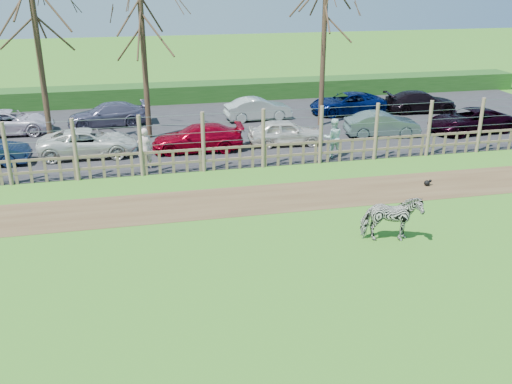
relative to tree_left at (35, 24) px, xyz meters
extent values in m
plane|color=#559732|center=(6.50, -12.50, -5.62)|extent=(120.00, 120.00, 0.00)
cube|color=brown|center=(6.50, -8.00, -5.61)|extent=(34.00, 2.80, 0.01)
cube|color=#232326|center=(6.50, 2.00, -5.60)|extent=(44.00, 13.00, 0.04)
cube|color=#1E4716|center=(6.50, 9.00, -5.07)|extent=(46.00, 2.00, 1.10)
cube|color=brown|center=(6.50, -4.50, -5.17)|extent=(30.00, 0.06, 0.10)
cube|color=brown|center=(6.50, -4.50, -4.67)|extent=(30.00, 0.06, 0.10)
cylinder|color=brown|center=(-1.00, -4.50, -4.37)|extent=(0.16, 0.16, 2.50)
cylinder|color=brown|center=(1.50, -4.50, -4.37)|extent=(0.16, 0.16, 2.50)
cylinder|color=brown|center=(4.00, -4.50, -4.37)|extent=(0.16, 0.16, 2.50)
cylinder|color=brown|center=(6.50, -4.50, -4.37)|extent=(0.16, 0.16, 2.50)
cylinder|color=brown|center=(9.00, -4.50, -4.37)|extent=(0.16, 0.16, 2.50)
cylinder|color=brown|center=(11.50, -4.50, -4.37)|extent=(0.16, 0.16, 2.50)
cylinder|color=brown|center=(14.00, -4.50, -4.37)|extent=(0.16, 0.16, 2.50)
cylinder|color=brown|center=(16.50, -4.50, -4.37)|extent=(0.16, 0.16, 2.50)
cylinder|color=brown|center=(19.00, -4.50, -4.37)|extent=(0.16, 0.16, 2.50)
cylinder|color=gray|center=(6.50, -4.50, -4.37)|extent=(30.00, 0.02, 0.02)
cylinder|color=gray|center=(6.50, -4.50, -3.97)|extent=(30.00, 0.02, 0.02)
cylinder|color=gray|center=(6.50, -4.50, -3.57)|extent=(30.00, 0.02, 0.02)
cylinder|color=gray|center=(6.50, -4.50, -3.22)|extent=(30.00, 0.02, 0.02)
cylinder|color=#3D2B1E|center=(0.00, 0.00, -1.87)|extent=(0.26, 0.26, 7.50)
cylinder|color=#3D2B1E|center=(4.50, 1.00, -2.37)|extent=(0.26, 0.26, 6.50)
cylinder|color=#3D2B1E|center=(13.50, 1.50, -2.12)|extent=(0.26, 0.26, 7.00)
imported|color=gray|center=(11.23, -12.16, -4.87)|extent=(1.89, 1.11, 1.50)
imported|color=beige|center=(4.17, -3.72, -4.71)|extent=(0.63, 0.41, 1.72)
imported|color=silver|center=(12.29, -3.87, -4.71)|extent=(0.91, 0.75, 1.72)
sphere|color=black|center=(14.67, -8.02, -5.50)|extent=(0.22, 0.22, 0.22)
sphere|color=black|center=(14.81, -8.02, -5.42)|extent=(0.11, 0.11, 0.11)
imported|color=silver|center=(1.77, -1.44, -4.98)|extent=(4.35, 2.07, 1.20)
imported|color=#970117|center=(6.58, -1.69, -4.98)|extent=(4.22, 1.89, 1.20)
imported|color=silver|center=(10.74, -1.60, -4.98)|extent=(3.62, 1.67, 1.20)
imported|color=#4F6560|center=(15.78, -1.22, -4.98)|extent=(3.76, 1.65, 1.20)
imported|color=black|center=(20.43, -1.45, -4.98)|extent=(4.53, 2.50, 1.20)
imported|color=silver|center=(-2.32, 3.13, -4.98)|extent=(4.32, 2.00, 1.20)
imported|color=#575571|center=(2.46, 3.75, -4.98)|extent=(4.24, 1.96, 1.20)
imported|color=beige|center=(10.50, 3.34, -4.98)|extent=(3.73, 1.55, 1.20)
imported|color=#031046|center=(15.80, 3.61, -4.98)|extent=(4.32, 2.00, 1.20)
imported|color=black|center=(20.10, 3.13, -4.98)|extent=(4.26, 2.02, 1.20)
camera|label=1|loc=(3.88, -26.70, 2.19)|focal=40.00mm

